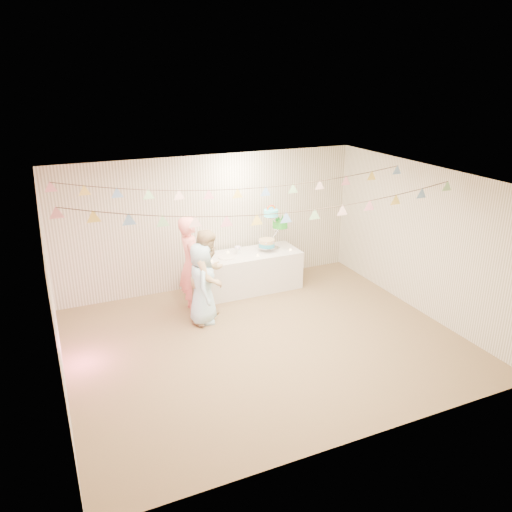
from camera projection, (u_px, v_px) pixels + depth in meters
name	position (u px, v px, depth m)	size (l,w,h in m)	color
floor	(265.00, 341.00, 7.97)	(6.00, 6.00, 0.00)	brown
ceiling	(266.00, 180.00, 7.05)	(6.00, 6.00, 0.00)	white
back_wall	(211.00, 222.00, 9.65)	(6.00, 6.00, 0.00)	silver
front_wall	(362.00, 344.00, 5.37)	(6.00, 6.00, 0.00)	silver
left_wall	(53.00, 300.00, 6.38)	(5.00, 5.00, 0.00)	silver
right_wall	(422.00, 240.00, 8.64)	(5.00, 5.00, 0.00)	silver
table	(248.00, 271.00, 9.74)	(2.00, 0.80, 0.75)	silver
cake_stand	(273.00, 228.00, 9.71)	(0.75, 0.44, 0.84)	silver
cake_bottom	(267.00, 246.00, 9.72)	(0.31, 0.31, 0.15)	#2899BB
cake_middle	(279.00, 229.00, 9.88)	(0.27, 0.27, 0.22)	green
cake_top_tier	(271.00, 219.00, 9.59)	(0.25, 0.25, 0.19)	#4DE4F4
platter	(227.00, 257.00, 9.38)	(0.32, 0.32, 0.02)	white
posy	(238.00, 250.00, 9.55)	(0.14, 0.14, 0.16)	white
person_adult_a	(191.00, 265.00, 8.66)	(0.64, 0.42, 1.77)	#F98982
person_adult_b	(209.00, 276.00, 8.40)	(0.79, 0.61, 1.62)	tan
person_child	(202.00, 283.00, 8.35)	(0.70, 0.45, 1.43)	#B4E6FF
bunting_back	(237.00, 183.00, 8.08)	(5.60, 1.10, 0.40)	pink
bunting_front	(272.00, 203.00, 6.98)	(5.60, 0.90, 0.36)	#72A5E5
tealight_0	(212.00, 261.00, 9.17)	(0.04, 0.04, 0.03)	#FFD88C
tealight_1	(228.00, 252.00, 9.62)	(0.04, 0.04, 0.03)	#FFD88C
tealight_2	(258.00, 255.00, 9.45)	(0.04, 0.04, 0.03)	#FFD88C
tealight_3	(260.00, 247.00, 9.92)	(0.04, 0.04, 0.03)	#FFD88C
tealight_4	(290.00, 250.00, 9.76)	(0.04, 0.04, 0.03)	#FFD88C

